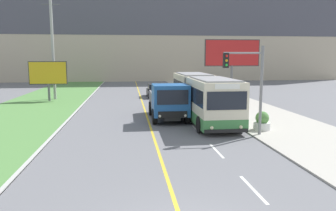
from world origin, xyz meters
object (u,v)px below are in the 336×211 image
utility_pole_far (53,46)px  planter_round_second (239,111)px  dump_truck (169,102)px  planter_round_far (210,97)px  planter_round_near (262,122)px  billboard_large (232,55)px  billboard_small (48,74)px  city_bus (202,96)px  car_distant (155,91)px  traffic_light_mast (249,79)px  planter_round_third (222,103)px

utility_pole_far → planter_round_second: 20.85m
dump_truck → planter_round_far: size_ratio=5.57×
planter_round_near → planter_round_far: (-0.12, 12.22, -0.01)m
billboard_large → billboard_small: 18.59m
city_bus → billboard_large: bearing=60.8°
car_distant → billboard_small: bearing=-168.4°
planter_round_near → utility_pole_far: bearing=132.5°
billboard_large → planter_round_second: 10.99m
billboard_large → billboard_small: size_ratio=1.54×
planter_round_second → traffic_light_mast: bearing=-104.0°
traffic_light_mast → planter_round_far: bearing=84.9°
city_bus → utility_pole_far: 18.33m
utility_pole_far → billboard_small: size_ratio=2.75×
billboard_large → planter_round_third: size_ratio=5.62×
car_distant → utility_pole_far: (-10.68, -0.87, 4.87)m
billboard_small → planter_round_near: 22.38m
planter_round_second → planter_round_near: bearing=-89.5°
city_bus → billboard_small: billboard_small is taller
planter_round_third → planter_round_far: size_ratio=1.01×
billboard_small → traffic_light_mast: bearing=-49.0°
billboard_large → planter_round_near: bearing=-100.4°
car_distant → traffic_light_mast: size_ratio=0.86×
billboard_large → planter_round_near: billboard_large is taller
dump_truck → planter_round_third: (5.06, 4.35, -0.74)m
dump_truck → planter_round_third: bearing=40.7°
city_bus → billboard_small: size_ratio=3.05×
city_bus → planter_round_second: 2.85m
city_bus → planter_round_second: size_ratio=12.08×
billboard_small → dump_truck: bearing=-47.8°
car_distant → billboard_large: billboard_large is taller
dump_truck → billboard_small: 16.03m
billboard_large → billboard_small: bearing=174.7°
billboard_large → planter_round_far: 5.17m
billboard_small → planter_round_far: size_ratio=3.70×
planter_round_near → dump_truck: bearing=143.6°
dump_truck → planter_round_second: bearing=3.1°
traffic_light_mast → billboard_small: 22.18m
planter_round_third → city_bus: bearing=-126.2°
car_distant → planter_round_far: bearing=-49.8°
planter_round_near → planter_round_third: bearing=90.6°
car_distant → billboard_large: 9.32m
planter_round_near → billboard_small: bearing=135.4°
car_distant → planter_round_second: size_ratio=4.25×
city_bus → traffic_light_mast: traffic_light_mast is taller
dump_truck → car_distant: (0.23, 14.08, -0.62)m
city_bus → planter_round_near: bearing=-60.8°
dump_truck → billboard_small: (-10.72, 11.83, 1.44)m
car_distant → planter_round_far: car_distant is taller
traffic_light_mast → billboard_small: size_ratio=1.25×
billboard_large → car_distant: bearing=152.1°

